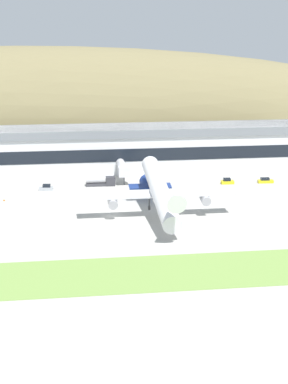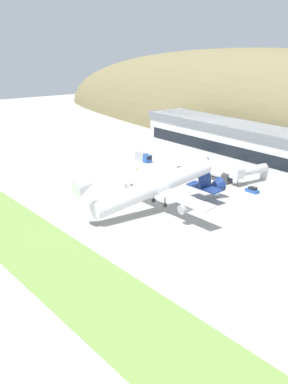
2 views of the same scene
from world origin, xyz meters
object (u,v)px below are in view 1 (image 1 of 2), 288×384
object	(u,v)px
service_car_2	(227,181)
service_car_3	(148,182)
jetway_0	(123,168)
fuel_truck	(100,181)
service_car_1	(265,181)
terminal_building	(116,146)
service_car_0	(46,188)
cargo_airplane	(159,192)
traffic_cone_0	(4,200)

from	to	relation	value
service_car_2	service_car_3	world-z (taller)	service_car_2
jetway_0	fuel_truck	xyz separation A→B (m)	(-6.89, -4.31, -2.53)
service_car_1	service_car_3	xyz separation A→B (m)	(-34.26, 2.36, 0.05)
terminal_building	service_car_2	distance (m)	37.86
jetway_0	service_car_1	size ratio (longest dim) A/B	2.94
terminal_building	service_car_1	size ratio (longest dim) A/B	25.94
jetway_0	service_car_0	size ratio (longest dim) A/B	3.36
service_car_1	service_car_3	distance (m)	34.35
cargo_airplane	service_car_1	world-z (taller)	cargo_airplane
service_car_2	traffic_cone_0	world-z (taller)	service_car_2
service_car_0	terminal_building	bearing A→B (deg)	45.10
jetway_0	service_car_0	distance (m)	23.59
service_car_0	fuel_truck	xyz separation A→B (m)	(15.35, 2.84, 0.77)
jetway_0	fuel_truck	distance (m)	8.51
fuel_truck	traffic_cone_0	size ratio (longest dim) A/B	14.48
service_car_1	traffic_cone_0	xyz separation A→B (m)	(-74.21, -9.43, -0.34)
terminal_building	service_car_3	xyz separation A→B (m)	(7.38, -19.54, -7.18)
service_car_3	fuel_truck	size ratio (longest dim) A/B	0.49
service_car_2	service_car_3	distance (m)	23.02
terminal_building	jetway_0	world-z (taller)	terminal_building
jetway_0	fuel_truck	bearing A→B (deg)	-148.00
cargo_airplane	service_car_2	xyz separation A→B (m)	(24.75, 29.97, -5.83)
service_car_2	traffic_cone_0	xyz separation A→B (m)	(-62.88, -9.81, -0.40)
fuel_truck	traffic_cone_0	world-z (taller)	fuel_truck
jetway_0	service_car_2	bearing A→B (deg)	-13.07
fuel_truck	service_car_0	bearing A→B (deg)	-169.53
traffic_cone_0	service_car_0	bearing A→B (deg)	41.35
cargo_airplane	service_car_1	size ratio (longest dim) A/B	9.83
jetway_0	traffic_cone_0	size ratio (longest dim) A/B	23.02
terminal_building	jetway_0	xyz separation A→B (m)	(0.55, -14.62, -3.86)
service_car_0	fuel_truck	size ratio (longest dim) A/B	0.47
service_car_0	traffic_cone_0	bearing A→B (deg)	-138.65
service_car_0	service_car_3	bearing A→B (deg)	4.37
terminal_building	service_car_2	size ratio (longest dim) A/B	31.68
jetway_0	service_car_0	world-z (taller)	jetway_0
service_car_3	jetway_0	bearing A→B (deg)	144.21
service_car_0	service_car_1	size ratio (longest dim) A/B	0.88
service_car_3	terminal_building	bearing A→B (deg)	110.69
cargo_airplane	fuel_truck	distance (m)	35.05
terminal_building	cargo_airplane	world-z (taller)	terminal_building
terminal_building	service_car_3	world-z (taller)	terminal_building
service_car_0	cargo_airplane	bearing A→B (deg)	-47.49
fuel_truck	terminal_building	bearing A→B (deg)	71.49
terminal_building	service_car_1	distance (m)	47.61
service_car_2	cargo_airplane	bearing A→B (deg)	-129.54
terminal_building	cargo_airplane	distance (m)	51.82
service_car_0	service_car_3	size ratio (longest dim) A/B	0.97
terminal_building	traffic_cone_0	distance (m)	45.83
service_car_1	cargo_airplane	bearing A→B (deg)	-140.64
fuel_truck	jetway_0	bearing A→B (deg)	32.00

